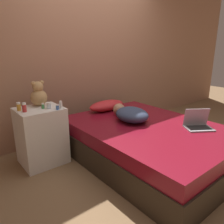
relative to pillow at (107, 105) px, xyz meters
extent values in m
plane|color=brown|center=(0.00, -0.84, -0.54)|extent=(12.00, 12.00, 0.00)
cube|color=#996B51|center=(0.00, 0.46, 0.76)|extent=(8.00, 0.06, 2.60)
cube|color=#2D2319|center=(0.00, -0.84, -0.39)|extent=(1.50, 2.04, 0.30)
cube|color=maroon|center=(0.00, -0.84, -0.16)|extent=(1.47, 2.00, 0.16)
cube|color=silver|center=(-1.07, -0.07, -0.19)|extent=(0.52, 0.46, 0.70)
ellipsoid|color=red|center=(0.00, 0.00, 0.00)|extent=(0.60, 0.28, 0.15)
ellipsoid|color=#2D3851|center=(-0.07, -0.61, 0.02)|extent=(0.45, 0.53, 0.18)
sphere|color=#A87556|center=(-0.02, -0.30, 0.01)|extent=(0.17, 0.17, 0.17)
cylinder|color=#A87556|center=(0.11, -0.61, -0.05)|extent=(0.09, 0.22, 0.06)
cube|color=#9E9EA3|center=(0.36, -1.31, -0.07)|extent=(0.38, 0.35, 0.02)
cube|color=black|center=(0.36, -1.31, -0.06)|extent=(0.30, 0.27, 0.00)
cube|color=#9E9EA3|center=(0.41, -1.23, 0.05)|extent=(0.28, 0.20, 0.21)
cube|color=black|center=(0.41, -1.23, 0.05)|extent=(0.25, 0.18, 0.18)
sphere|color=tan|center=(-1.02, 0.05, 0.26)|extent=(0.20, 0.20, 0.20)
sphere|color=tan|center=(-1.02, 0.05, 0.40)|extent=(0.13, 0.13, 0.13)
sphere|color=tan|center=(-1.07, 0.05, 0.44)|extent=(0.05, 0.05, 0.05)
sphere|color=tan|center=(-0.96, 0.05, 0.44)|extent=(0.05, 0.05, 0.05)
cylinder|color=silver|center=(-0.98, -0.16, 0.19)|extent=(0.05, 0.05, 0.06)
cylinder|color=white|center=(-0.98, -0.16, 0.22)|extent=(0.05, 0.05, 0.02)
cylinder|color=#3D8E4C|center=(-1.04, -0.11, 0.19)|extent=(0.03, 0.03, 0.05)
cylinder|color=white|center=(-1.04, -0.11, 0.22)|extent=(0.03, 0.03, 0.01)
cylinder|color=white|center=(-0.86, -0.23, 0.19)|extent=(0.04, 0.04, 0.07)
cylinder|color=white|center=(-0.86, -0.23, 0.24)|extent=(0.03, 0.03, 0.02)
cylinder|color=#3866B2|center=(-0.93, -0.26, 0.19)|extent=(0.04, 0.04, 0.05)
cylinder|color=white|center=(-0.93, -0.26, 0.22)|extent=(0.03, 0.03, 0.01)
cylinder|color=gold|center=(-1.28, -0.03, 0.20)|extent=(0.04, 0.04, 0.08)
cylinder|color=white|center=(-1.28, -0.03, 0.25)|extent=(0.04, 0.04, 0.02)
cylinder|color=#B72D2D|center=(-1.25, -0.11, 0.20)|extent=(0.05, 0.05, 0.08)
cylinder|color=white|center=(-1.25, -0.11, 0.25)|extent=(0.04, 0.04, 0.02)
camera|label=1|loc=(-1.96, -2.54, 0.86)|focal=35.00mm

